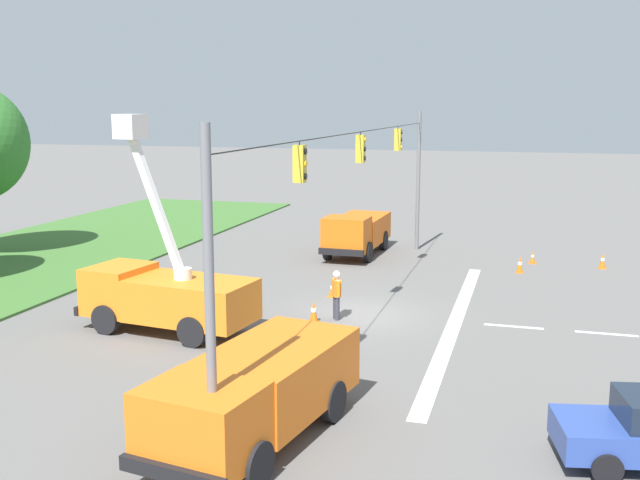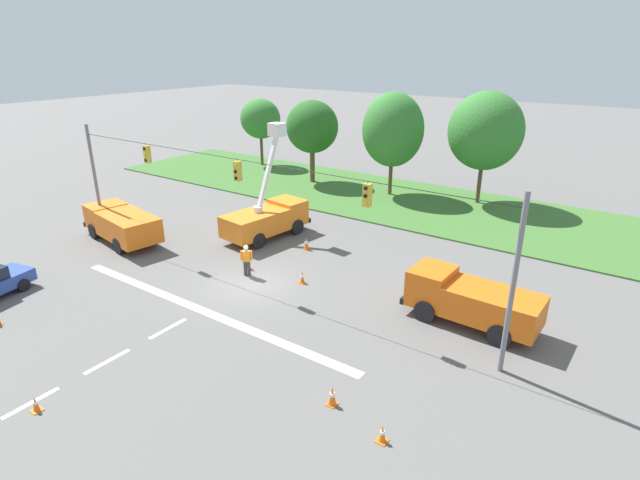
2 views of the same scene
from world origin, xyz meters
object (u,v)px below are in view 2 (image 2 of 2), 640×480
at_px(traffic_cone_foreground_right, 306,243).
at_px(traffic_cone_mid_right, 248,262).
at_px(tree_east, 486,131).
at_px(traffic_cone_lane_edge_b, 35,404).
at_px(tree_west, 312,127).
at_px(tree_centre, 393,130).
at_px(utility_truck_support_far, 122,223).
at_px(traffic_cone_near_bucket, 302,277).
at_px(utility_truck_support_near, 470,299).
at_px(road_worker, 247,259).
at_px(tree_far_west, 260,119).
at_px(utility_truck_bucket_lift, 267,217).
at_px(traffic_cone_foreground_left, 382,434).
at_px(traffic_cone_mid_left, 332,396).

xyz_separation_m(traffic_cone_foreground_right, traffic_cone_mid_right, (-1.03, -4.15, -0.01)).
height_order(tree_east, traffic_cone_lane_edge_b, tree_east).
height_order(tree_west, tree_centre, tree_centre).
distance_m(utility_truck_support_far, traffic_cone_near_bucket, 13.10).
bearing_deg(utility_truck_support_near, road_worker, -170.15).
height_order(tree_centre, road_worker, tree_centre).
distance_m(tree_far_west, utility_truck_bucket_lift, 20.97).
distance_m(tree_east, utility_truck_support_near, 19.58).
height_order(tree_west, traffic_cone_foreground_left, tree_west).
relative_size(utility_truck_bucket_lift, traffic_cone_lane_edge_b, 12.39).
bearing_deg(traffic_cone_foreground_right, traffic_cone_lane_edge_b, -86.77).
distance_m(road_worker, traffic_cone_mid_left, 11.38).
bearing_deg(traffic_cone_near_bucket, traffic_cone_mid_left, -46.99).
distance_m(tree_west, tree_centre, 7.71).
bearing_deg(tree_far_west, traffic_cone_near_bucket, -44.62).
height_order(tree_centre, traffic_cone_mid_left, tree_centre).
bearing_deg(tree_far_west, traffic_cone_lane_edge_b, -60.89).
xyz_separation_m(tree_east, traffic_cone_foreground_right, (-5.47, -15.40, -5.27)).
bearing_deg(utility_truck_bucket_lift, tree_east, 59.57).
relative_size(utility_truck_bucket_lift, traffic_cone_foreground_right, 8.93).
bearing_deg(utility_truck_bucket_lift, traffic_cone_foreground_right, -5.27).
bearing_deg(tree_centre, utility_truck_support_near, -52.68).
distance_m(tree_centre, traffic_cone_near_bucket, 18.49).
bearing_deg(road_worker, traffic_cone_mid_right, 130.78).
xyz_separation_m(tree_far_west, traffic_cone_foreground_left, (28.64, -27.14, -4.47)).
relative_size(tree_centre, traffic_cone_foreground_left, 13.47).
height_order(road_worker, traffic_cone_mid_right, road_worker).
xyz_separation_m(tree_east, traffic_cone_near_bucket, (-2.90, -19.25, -5.35)).
xyz_separation_m(utility_truck_bucket_lift, traffic_cone_foreground_right, (3.39, -0.31, -0.97)).
height_order(utility_truck_bucket_lift, traffic_cone_foreground_left, utility_truck_bucket_lift).
bearing_deg(traffic_cone_foreground_left, utility_truck_support_far, 164.95).
relative_size(traffic_cone_foreground_right, traffic_cone_mid_right, 1.02).
bearing_deg(traffic_cone_mid_right, traffic_cone_near_bucket, 4.78).
bearing_deg(traffic_cone_foreground_left, tree_centre, 117.00).
bearing_deg(utility_truck_bucket_lift, traffic_cone_foreground_left, -38.47).
distance_m(tree_centre, traffic_cone_lane_edge_b, 31.01).
xyz_separation_m(utility_truck_support_near, traffic_cone_near_bucket, (-8.57, -1.05, -0.86)).
bearing_deg(traffic_cone_foreground_left, tree_far_west, 136.55).
bearing_deg(traffic_cone_foreground_left, traffic_cone_mid_right, 149.61).
relative_size(utility_truck_bucket_lift, traffic_cone_foreground_left, 11.65).
relative_size(tree_far_west, traffic_cone_mid_left, 8.95).
xyz_separation_m(tree_far_west, traffic_cone_mid_right, (16.21, -19.84, -4.37)).
xyz_separation_m(tree_west, traffic_cone_near_bucket, (11.56, -17.01, -4.66)).
distance_m(tree_west, road_worker, 20.30).
distance_m(traffic_cone_mid_right, traffic_cone_lane_edge_b, 13.00).
relative_size(utility_truck_support_near, traffic_cone_near_bucket, 8.92).
distance_m(tree_far_west, tree_west, 8.62).
distance_m(tree_east, road_worker, 21.58).
bearing_deg(utility_truck_support_near, tree_far_west, 146.89).
distance_m(utility_truck_support_near, road_worker, 11.76).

